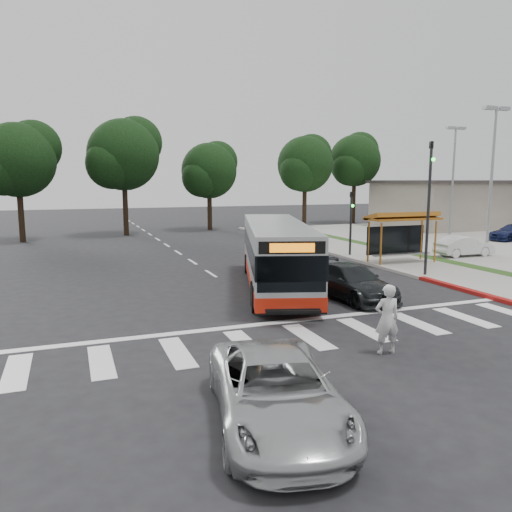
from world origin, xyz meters
name	(u,v)px	position (x,y,z in m)	size (l,w,h in m)	color
ground	(252,300)	(0.00, 0.00, 0.00)	(140.00, 140.00, 0.00)	black
sidewalk_east	(374,256)	(11.00, 8.00, 0.06)	(4.00, 40.00, 0.12)	gray
curb_east	(345,257)	(9.00, 8.00, 0.07)	(0.30, 40.00, 0.15)	#9E9991
curb_east_red	(469,291)	(9.00, -2.00, 0.08)	(0.32, 6.00, 0.15)	maroon
parking_lot	(496,244)	(23.00, 10.00, 0.05)	(18.00, 36.00, 0.10)	gray
commercial_building	(456,205)	(30.00, 22.00, 2.20)	(14.00, 10.00, 4.40)	gray
building_roof_cap	(458,182)	(30.00, 22.00, 4.55)	(14.60, 10.60, 0.30)	#383330
crosswalk_ladder	(308,336)	(0.00, -5.00, 0.01)	(18.00, 2.60, 0.01)	silver
bus_shelter	(402,222)	(10.80, 5.10, 2.35)	(4.20, 1.60, 2.86)	#A4601B
traffic_signal_ne_tall	(429,197)	(9.60, 1.49, 3.88)	(0.18, 0.37, 6.50)	black
traffic_signal_ne_short	(351,217)	(9.60, 8.49, 2.48)	(0.18, 0.37, 4.00)	black
lot_light_front	(493,160)	(18.00, 6.00, 5.91)	(1.90, 0.35, 9.01)	gray
lot_light_mid	(454,166)	(24.00, 16.00, 5.91)	(1.90, 0.35, 9.01)	gray
tree_ne_a	(305,163)	(16.08, 28.06, 6.39)	(6.16, 5.74, 9.30)	black
tree_ne_b	(355,160)	(23.08, 30.06, 6.92)	(6.16, 5.74, 10.02)	black
tree_north_a	(124,154)	(-1.92, 26.07, 6.92)	(6.60, 6.15, 10.17)	black
tree_north_b	(210,170)	(6.07, 28.06, 5.66)	(5.72, 5.33, 8.43)	black
tree_north_c	(18,159)	(-9.92, 24.06, 6.29)	(6.16, 5.74, 9.30)	black
transit_bus	(276,255)	(1.83, 1.85, 1.43)	(2.39, 11.05, 2.85)	#ABADB0
pedestrian	(387,319)	(1.33, -7.06, 0.96)	(0.70, 0.46, 1.92)	silver
dark_sedan	(351,282)	(3.78, -1.18, 0.68)	(1.90, 4.68, 1.36)	black
silver_suv_south	(276,391)	(-3.05, -9.72, 0.69)	(2.29, 4.97, 1.38)	#A6A9AB
parked_car_1	(464,246)	(15.92, 5.72, 0.71)	(1.29, 3.70, 1.22)	silver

